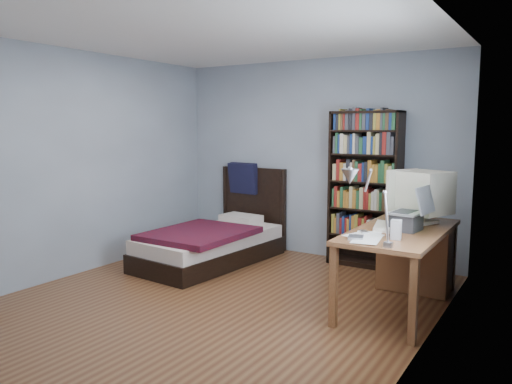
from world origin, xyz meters
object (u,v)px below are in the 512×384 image
crt_monitor (422,193)px  soda_can (393,219)px  bed (214,240)px  speaker (396,230)px  desk_lamp (357,185)px  desk (412,253)px  laptop (408,218)px  bookshelf (365,189)px  keyboard (385,227)px

crt_monitor → soda_can: 0.39m
crt_monitor → bed: 2.59m
speaker → bed: (-2.48, 0.81, -0.55)m
desk_lamp → desk: bearing=89.5°
desk → laptop: 0.63m
crt_monitor → bookshelf: bookshelf is taller
bed → speaker: bearing=-18.0°
bookshelf → crt_monitor: bearing=-41.9°
desk → speaker: 0.96m
crt_monitor → laptop: bearing=-90.6°
speaker → soda_can: bearing=99.1°
desk → crt_monitor: bearing=-13.9°
laptop → speaker: size_ratio=2.50×
speaker → bookshelf: 1.82m
desk → desk_lamp: (-0.01, -1.56, 0.83)m
laptop → crt_monitor: bearing=89.4°
soda_can → bookshelf: (-0.64, 1.00, 0.14)m
desk → soda_can: (-0.12, -0.27, 0.37)m
crt_monitor → bookshelf: 1.13m
laptop → keyboard: laptop is taller
keyboard → bed: size_ratio=0.22×
laptop → soda_can: bearing=134.6°
keyboard → speaker: 0.46m
crt_monitor → bookshelf: (-0.84, 0.75, -0.10)m
crt_monitor → speaker: (0.00, -0.85, -0.21)m
desk_lamp → keyboard: desk_lamp is taller
laptop → soda_can: size_ratio=3.59×
desk → bed: bed is taller
desk → laptop: bearing=-81.3°
speaker → bed: 2.66m
laptop → keyboard: bearing=-177.7°
desk_lamp → bookshelf: 2.44m
desk_lamp → speaker: desk_lamp is taller
desk → laptop: laptop is taller
laptop → soda_can: 0.28m
soda_can → crt_monitor: bearing=51.6°
bookshelf → desk: bearing=-43.9°
crt_monitor → bookshelf: size_ratio=0.32×
desk → crt_monitor: 0.61m
desk → speaker: bearing=-84.7°
crt_monitor → desk_lamp: desk_lamp is taller
laptop → desk_lamp: bearing=-94.3°
desk_lamp → bed: (-2.38, 1.50, -0.99)m
crt_monitor → speaker: crt_monitor is taller
soda_can → speaker: bearing=-71.5°
desk → keyboard: 0.59m
laptop → soda_can: laptop is taller
crt_monitor → bed: size_ratio=0.29×
speaker → bookshelf: (-0.85, 1.60, 0.11)m
laptop → speaker: bearing=-88.7°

